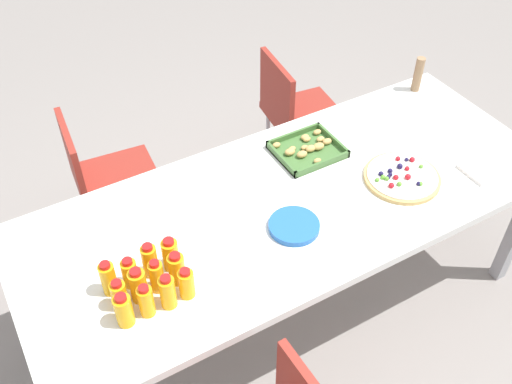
{
  "coord_description": "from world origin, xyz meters",
  "views": [
    {
      "loc": [
        -1.01,
        -1.44,
        2.45
      ],
      "look_at": [
        -0.12,
        0.09,
        0.77
      ],
      "focal_mm": 41.18,
      "sensor_mm": 36.0,
      "label": 1
    }
  ],
  "objects_px": {
    "juice_bottle_9": "(130,273)",
    "juice_bottle_10": "(150,260)",
    "juice_bottle_0": "(124,310)",
    "juice_bottle_2": "(168,292)",
    "juice_bottle_11": "(170,254)",
    "juice_bottle_1": "(146,301)",
    "juice_bottle_7": "(177,269)",
    "chair_far_left": "(103,176)",
    "napkin_stack": "(481,170)",
    "juice_bottle_5": "(138,285)",
    "juice_bottle_6": "(157,276)",
    "cardboard_tube": "(418,74)",
    "juice_bottle_4": "(119,295)",
    "fruit_pizza": "(402,177)",
    "juice_bottle_8": "(108,278)",
    "chair_far_right": "(295,110)",
    "juice_bottle_3": "(186,283)",
    "snack_tray": "(307,149)",
    "plate_stack": "(294,226)",
    "party_table": "(292,209)"
  },
  "relations": [
    {
      "from": "party_table",
      "to": "juice_bottle_0",
      "type": "xyz_separation_m",
      "value": [
        -0.82,
        -0.23,
        0.13
      ]
    },
    {
      "from": "juice_bottle_1",
      "to": "juice_bottle_11",
      "type": "bearing_deg",
      "value": 43.63
    },
    {
      "from": "chair_far_left",
      "to": "juice_bottle_5",
      "type": "xyz_separation_m",
      "value": [
        -0.15,
        -0.98,
        0.32
      ]
    },
    {
      "from": "chair_far_left",
      "to": "juice_bottle_0",
      "type": "xyz_separation_m",
      "value": [
        -0.23,
        -1.05,
        0.32
      ]
    },
    {
      "from": "juice_bottle_7",
      "to": "juice_bottle_10",
      "type": "xyz_separation_m",
      "value": [
        -0.07,
        0.08,
        0.0
      ]
    },
    {
      "from": "juice_bottle_4",
      "to": "napkin_stack",
      "type": "xyz_separation_m",
      "value": [
        1.61,
        -0.11,
        -0.05
      ]
    },
    {
      "from": "juice_bottle_0",
      "to": "plate_stack",
      "type": "height_order",
      "value": "juice_bottle_0"
    },
    {
      "from": "chair_far_right",
      "to": "juice_bottle_3",
      "type": "height_order",
      "value": "juice_bottle_3"
    },
    {
      "from": "juice_bottle_3",
      "to": "fruit_pizza",
      "type": "distance_m",
      "value": 1.06
    },
    {
      "from": "party_table",
      "to": "chair_far_right",
      "type": "relative_size",
      "value": 2.78
    },
    {
      "from": "fruit_pizza",
      "to": "napkin_stack",
      "type": "distance_m",
      "value": 0.36
    },
    {
      "from": "chair_far_right",
      "to": "juice_bottle_9",
      "type": "distance_m",
      "value": 1.61
    },
    {
      "from": "juice_bottle_11",
      "to": "fruit_pizza",
      "type": "relative_size",
      "value": 0.44
    },
    {
      "from": "juice_bottle_5",
      "to": "juice_bottle_6",
      "type": "distance_m",
      "value": 0.07
    },
    {
      "from": "cardboard_tube",
      "to": "fruit_pizza",
      "type": "bearing_deg",
      "value": -135.63
    },
    {
      "from": "juice_bottle_0",
      "to": "snack_tray",
      "type": "height_order",
      "value": "juice_bottle_0"
    },
    {
      "from": "juice_bottle_0",
      "to": "juice_bottle_5",
      "type": "relative_size",
      "value": 0.95
    },
    {
      "from": "juice_bottle_10",
      "to": "juice_bottle_11",
      "type": "height_order",
      "value": "juice_bottle_10"
    },
    {
      "from": "juice_bottle_2",
      "to": "juice_bottle_6",
      "type": "distance_m",
      "value": 0.08
    },
    {
      "from": "juice_bottle_5",
      "to": "juice_bottle_6",
      "type": "bearing_deg",
      "value": 6.8
    },
    {
      "from": "chair_far_left",
      "to": "cardboard_tube",
      "type": "relative_size",
      "value": 4.5
    },
    {
      "from": "juice_bottle_0",
      "to": "juice_bottle_2",
      "type": "distance_m",
      "value": 0.16
    },
    {
      "from": "juice_bottle_5",
      "to": "juice_bottle_1",
      "type": "bearing_deg",
      "value": -90.36
    },
    {
      "from": "juice_bottle_1",
      "to": "juice_bottle_7",
      "type": "height_order",
      "value": "same"
    },
    {
      "from": "juice_bottle_5",
      "to": "juice_bottle_7",
      "type": "distance_m",
      "value": 0.15
    },
    {
      "from": "juice_bottle_4",
      "to": "juice_bottle_6",
      "type": "distance_m",
      "value": 0.14
    },
    {
      "from": "juice_bottle_10",
      "to": "napkin_stack",
      "type": "relative_size",
      "value": 1.0
    },
    {
      "from": "juice_bottle_1",
      "to": "juice_bottle_11",
      "type": "xyz_separation_m",
      "value": [
        0.16,
        0.15,
        0.0
      ]
    },
    {
      "from": "chair_far_right",
      "to": "juice_bottle_7",
      "type": "distance_m",
      "value": 1.53
    },
    {
      "from": "juice_bottle_5",
      "to": "juice_bottle_8",
      "type": "bearing_deg",
      "value": 134.19
    },
    {
      "from": "juice_bottle_2",
      "to": "juice_bottle_7",
      "type": "height_order",
      "value": "juice_bottle_2"
    },
    {
      "from": "juice_bottle_2",
      "to": "snack_tray",
      "type": "distance_m",
      "value": 1.0
    },
    {
      "from": "juice_bottle_2",
      "to": "juice_bottle_3",
      "type": "relative_size",
      "value": 1.13
    },
    {
      "from": "juice_bottle_8",
      "to": "juice_bottle_11",
      "type": "height_order",
      "value": "juice_bottle_8"
    },
    {
      "from": "juice_bottle_0",
      "to": "juice_bottle_1",
      "type": "height_order",
      "value": "juice_bottle_0"
    },
    {
      "from": "chair_far_left",
      "to": "snack_tray",
      "type": "bearing_deg",
      "value": 59.02
    },
    {
      "from": "juice_bottle_11",
      "to": "fruit_pizza",
      "type": "height_order",
      "value": "juice_bottle_11"
    },
    {
      "from": "chair_far_right",
      "to": "cardboard_tube",
      "type": "height_order",
      "value": "cardboard_tube"
    },
    {
      "from": "juice_bottle_11",
      "to": "snack_tray",
      "type": "height_order",
      "value": "juice_bottle_11"
    },
    {
      "from": "snack_tray",
      "to": "cardboard_tube",
      "type": "bearing_deg",
      "value": 10.6
    },
    {
      "from": "juice_bottle_5",
      "to": "napkin_stack",
      "type": "height_order",
      "value": "juice_bottle_5"
    },
    {
      "from": "napkin_stack",
      "to": "juice_bottle_4",
      "type": "bearing_deg",
      "value": 176.18
    },
    {
      "from": "juice_bottle_9",
      "to": "juice_bottle_8",
      "type": "bearing_deg",
      "value": 174.88
    },
    {
      "from": "juice_bottle_9",
      "to": "napkin_stack",
      "type": "distance_m",
      "value": 1.56
    },
    {
      "from": "juice_bottle_10",
      "to": "juice_bottle_11",
      "type": "xyz_separation_m",
      "value": [
        0.08,
        -0.01,
        -0.0
      ]
    },
    {
      "from": "juice_bottle_9",
      "to": "juice_bottle_10",
      "type": "distance_m",
      "value": 0.08
    },
    {
      "from": "chair_far_left",
      "to": "juice_bottle_4",
      "type": "height_order",
      "value": "juice_bottle_4"
    },
    {
      "from": "juice_bottle_5",
      "to": "cardboard_tube",
      "type": "height_order",
      "value": "cardboard_tube"
    },
    {
      "from": "chair_far_right",
      "to": "juice_bottle_1",
      "type": "bearing_deg",
      "value": -44.33
    },
    {
      "from": "juice_bottle_1",
      "to": "juice_bottle_8",
      "type": "relative_size",
      "value": 0.94
    }
  ]
}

